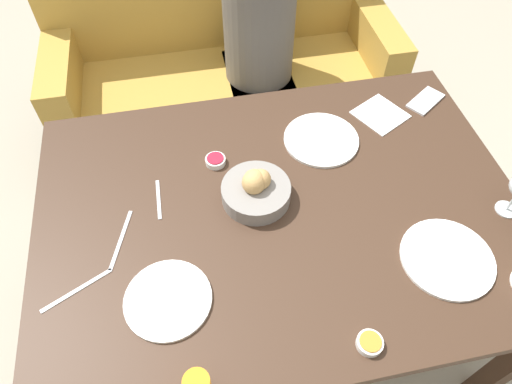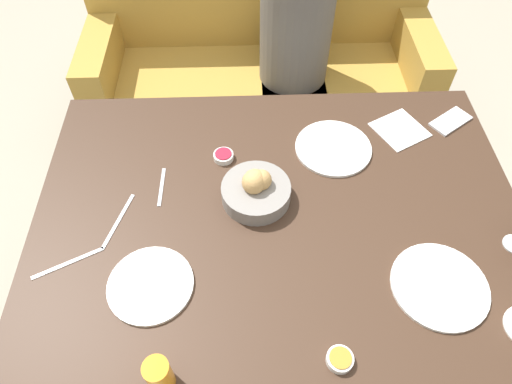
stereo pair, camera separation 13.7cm
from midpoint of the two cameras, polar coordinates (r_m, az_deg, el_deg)
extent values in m
plane|color=#A89E89|center=(2.03, 4.00, -14.91)|extent=(10.00, 10.00, 0.00)
cube|color=#3D281C|center=(1.38, 5.69, -2.98)|extent=(1.46, 1.05, 0.03)
cube|color=#3D281C|center=(2.03, -16.04, 1.54)|extent=(0.06, 0.06, 0.72)
cube|color=#3D281C|center=(2.14, 22.03, 2.49)|extent=(0.06, 0.06, 0.72)
cube|color=#B28938|center=(2.56, 2.01, 11.92)|extent=(1.69, 0.70, 0.43)
cube|color=#B28938|center=(2.56, -15.95, 12.79)|extent=(0.14, 0.70, 0.63)
cube|color=#B28938|center=(2.66, 19.50, 13.29)|extent=(0.14, 0.70, 0.63)
cube|color=#23232D|center=(2.49, 5.85, 10.39)|extent=(0.31, 0.43, 0.43)
cylinder|color=#5B5651|center=(2.21, 6.89, 19.53)|extent=(0.33, 0.33, 0.51)
cylinder|color=gray|center=(1.37, 2.85, -0.25)|extent=(0.21, 0.21, 0.05)
sphere|color=tan|center=(1.34, 2.80, 1.24)|extent=(0.07, 0.07, 0.07)
sphere|color=tan|center=(1.34, 3.58, 1.34)|extent=(0.06, 0.06, 0.06)
sphere|color=tan|center=(1.33, 2.66, 1.04)|extent=(0.07, 0.07, 0.07)
cylinder|color=white|center=(1.25, -9.97, -11.59)|extent=(0.23, 0.23, 0.01)
cylinder|color=white|center=(1.35, 24.75, -10.83)|extent=(0.26, 0.26, 0.01)
cylinder|color=white|center=(1.55, 12.15, 5.26)|extent=(0.25, 0.25, 0.01)
cylinder|color=orange|center=(1.11, -8.35, -21.97)|extent=(0.06, 0.06, 0.11)
cylinder|color=white|center=(1.49, -1.47, 4.33)|extent=(0.07, 0.07, 0.02)
cylinder|color=#A3192D|center=(1.48, -1.48, 4.65)|extent=(0.05, 0.05, 0.00)
cylinder|color=white|center=(1.19, 13.91, -19.91)|extent=(0.07, 0.07, 0.02)
cylinder|color=#C67F28|center=(1.18, 14.03, -19.72)|extent=(0.05, 0.05, 0.00)
cube|color=#B7B7BC|center=(1.38, -14.14, -3.68)|extent=(0.07, 0.19, 0.00)
cube|color=#B7B7BC|center=(1.35, -19.76, -8.56)|extent=(0.18, 0.10, 0.00)
cube|color=#B7B7BC|center=(1.43, -9.08, 0.47)|extent=(0.01, 0.15, 0.00)
cube|color=white|center=(1.68, 19.79, 7.21)|extent=(0.21, 0.21, 0.00)
cube|color=silver|center=(1.78, 25.23, 7.90)|extent=(0.17, 0.15, 0.01)
camera|label=1|loc=(0.07, -87.13, 3.70)|focal=32.00mm
camera|label=2|loc=(0.07, 92.87, -3.70)|focal=32.00mm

